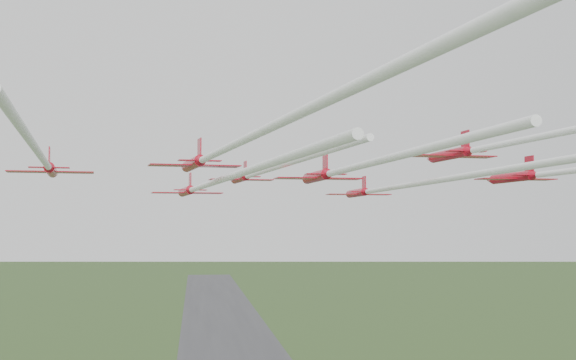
{
  "coord_description": "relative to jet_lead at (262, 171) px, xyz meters",
  "views": [
    {
      "loc": [
        -13.58,
        -87.7,
        44.19
      ],
      "look_at": [
        -2.77,
        4.71,
        49.56
      ],
      "focal_mm": 50.0,
      "sensor_mm": 36.0,
      "label": 1
    }
  ],
  "objects": [
    {
      "name": "jet_row3_right",
      "position": [
        28.35,
        -23.3,
        -1.39
      ],
      "size": [
        9.59,
        47.55,
        2.68
      ],
      "rotation": [
        0.0,
        0.0,
        0.12
      ],
      "color": "#B60C1F"
    },
    {
      "name": "jet_row4_left",
      "position": [
        -5.87,
        -45.9,
        -1.38
      ],
      "size": [
        13.24,
        62.52,
        2.39
      ],
      "rotation": [
        0.0,
        0.0,
        0.16
      ],
      "color": "#B60C1F"
    },
    {
      "name": "runway",
      "position": [
        5.13,
        187.87,
        -51.03
      ],
      "size": [
        38.0,
        900.0,
        0.04
      ],
      "primitive_type": "cube",
      "color": "#38383B",
      "rests_on": "ground"
    },
    {
      "name": "jet_row3_left",
      "position": [
        -21.55,
        -28.28,
        -1.05
      ],
      "size": [
        11.2,
        57.3,
        2.62
      ],
      "rotation": [
        0.0,
        0.0,
        0.13
      ],
      "color": "#B60C1F"
    },
    {
      "name": "jet_lead",
      "position": [
        0.0,
        0.0,
        0.0
      ],
      "size": [
        11.8,
        61.36,
        2.74
      ],
      "rotation": [
        0.0,
        0.0,
        0.12
      ],
      "color": "#B60C1F"
    },
    {
      "name": "jet_row2_left",
      "position": [
        -6.94,
        -22.69,
        -2.75
      ],
      "size": [
        12.58,
        66.79,
        2.48
      ],
      "rotation": [
        0.0,
        0.0,
        0.13
      ],
      "color": "#B60C1F"
    },
    {
      "name": "jet_row2_right",
      "position": [
        13.05,
        -16.33,
        -2.66
      ],
      "size": [
        8.18,
        62.07,
        2.43
      ],
      "rotation": [
        0.0,
        0.0,
        0.05
      ],
      "color": "#B60C1F"
    },
    {
      "name": "jet_row4_right",
      "position": [
        17.58,
        -43.02,
        -0.09
      ],
      "size": [
        10.77,
        61.75,
        2.4
      ],
      "rotation": [
        0.0,
        0.0,
        0.11
      ],
      "color": "#B60C1F"
    },
    {
      "name": "jet_row3_mid",
      "position": [
        6.09,
        -24.23,
        -1.37
      ],
      "size": [
        9.75,
        55.24,
        2.87
      ],
      "rotation": [
        0.0,
        0.0,
        0.08
      ],
      "color": "#B60C1F"
    }
  ]
}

